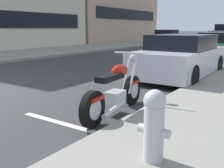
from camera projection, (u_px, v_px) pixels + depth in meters
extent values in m
cube|color=gray|center=(81.00, 48.00, 19.59)|extent=(120.00, 5.00, 0.14)
cube|color=silver|center=(71.00, 126.00, 4.26)|extent=(0.12, 2.20, 0.01)
cylinder|color=black|center=(132.00, 90.00, 5.42)|extent=(0.61, 0.17, 0.60)
cylinder|color=silver|center=(132.00, 90.00, 5.42)|extent=(0.34, 0.15, 0.33)
cylinder|color=black|center=(93.00, 109.00, 4.13)|extent=(0.61, 0.17, 0.60)
cylinder|color=silver|center=(93.00, 109.00, 4.13)|extent=(0.34, 0.15, 0.33)
cube|color=silver|center=(115.00, 99.00, 4.78)|extent=(0.42, 0.30, 0.30)
cube|color=black|center=(110.00, 77.00, 4.53)|extent=(0.70, 0.29, 0.10)
ellipsoid|color=#B7190F|center=(120.00, 71.00, 4.83)|extent=(0.50, 0.29, 0.24)
cube|color=#B7190F|center=(94.00, 98.00, 4.14)|extent=(0.38, 0.21, 0.06)
cube|color=#B7190F|center=(132.00, 82.00, 5.36)|extent=(0.33, 0.19, 0.06)
cylinder|color=silver|center=(126.00, 76.00, 5.26)|extent=(0.34, 0.08, 0.65)
cylinder|color=silver|center=(133.00, 76.00, 5.19)|extent=(0.34, 0.08, 0.65)
cylinder|color=silver|center=(129.00, 53.00, 5.10)|extent=(0.10, 0.62, 0.04)
sphere|color=silver|center=(133.00, 58.00, 5.30)|extent=(0.15, 0.15, 0.15)
cylinder|color=silver|center=(114.00, 109.00, 4.47)|extent=(0.71, 0.16, 0.16)
cube|color=silver|center=(182.00, 61.00, 8.43)|extent=(4.35, 1.79, 0.74)
cube|color=black|center=(183.00, 42.00, 8.30)|extent=(2.29, 1.63, 0.45)
cylinder|color=black|center=(174.00, 61.00, 10.07)|extent=(0.62, 0.22, 0.62)
cylinder|color=black|center=(218.00, 64.00, 9.20)|extent=(0.62, 0.22, 0.62)
cylinder|color=black|center=(138.00, 71.00, 7.75)|extent=(0.62, 0.22, 0.62)
cylinder|color=black|center=(192.00, 77.00, 6.88)|extent=(0.62, 0.22, 0.62)
cube|color=#236638|center=(222.00, 50.00, 12.59)|extent=(4.59, 2.04, 0.73)
cube|color=black|center=(223.00, 37.00, 12.52)|extent=(2.32, 1.77, 0.46)
cylinder|color=black|center=(213.00, 51.00, 14.27)|extent=(0.63, 0.25, 0.62)
cylinder|color=black|center=(193.00, 56.00, 11.97)|extent=(0.63, 0.25, 0.62)
cylinder|color=black|center=(222.00, 49.00, 16.26)|extent=(0.62, 0.22, 0.62)
cylinder|color=black|center=(215.00, 39.00, 30.11)|extent=(0.32, 0.78, 0.76)
cylinder|color=black|center=(217.00, 38.00, 31.64)|extent=(0.32, 0.78, 0.76)
cube|color=black|center=(166.00, 39.00, 24.84)|extent=(4.45, 2.09, 0.78)
cube|color=black|center=(167.00, 32.00, 24.74)|extent=(2.32, 1.79, 0.47)
cylinder|color=black|center=(170.00, 42.00, 23.29)|extent=(0.64, 0.27, 0.62)
cylinder|color=black|center=(153.00, 42.00, 24.07)|extent=(0.64, 0.27, 0.62)
cylinder|color=black|center=(179.00, 41.00, 25.71)|extent=(0.64, 0.27, 0.62)
cylinder|color=black|center=(163.00, 41.00, 26.49)|extent=(0.64, 0.27, 0.62)
cylinder|color=#B7B7BC|center=(154.00, 134.00, 2.82)|extent=(0.22, 0.22, 0.61)
sphere|color=#B7B7BC|center=(155.00, 101.00, 2.74)|extent=(0.24, 0.24, 0.24)
cylinder|color=#B7B7BC|center=(142.00, 128.00, 2.89)|extent=(0.10, 0.08, 0.10)
cylinder|color=#B7B7BC|center=(166.00, 134.00, 2.73)|extent=(0.10, 0.08, 0.10)
cube|color=black|center=(22.00, 20.00, 17.75)|extent=(11.23, 0.06, 1.10)
cube|color=black|center=(129.00, 15.00, 29.04)|extent=(12.02, 0.06, 1.10)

